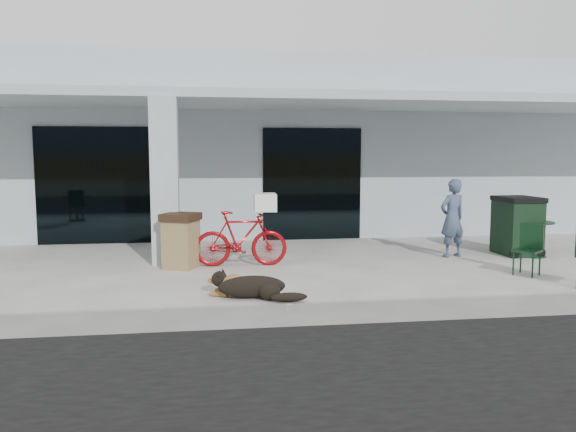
{
  "coord_description": "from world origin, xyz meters",
  "views": [
    {
      "loc": [
        -0.67,
        -8.43,
        2.04
      ],
      "look_at": [
        0.67,
        1.12,
        1.0
      ],
      "focal_mm": 35.0,
      "sensor_mm": 36.0,
      "label": 1
    }
  ],
  "objects": [
    {
      "name": "laundry_basket",
      "position": [
        0.34,
        1.83,
        1.19
      ],
      "size": [
        0.42,
        0.55,
        0.32
      ],
      "primitive_type": "cube",
      "rotation": [
        0.0,
        0.0,
        1.54
      ],
      "color": "white",
      "rests_on": "bicycle"
    },
    {
      "name": "cafe_table_far",
      "position": [
        5.82,
        2.0,
        0.36
      ],
      "size": [
        1.01,
        1.01,
        0.72
      ],
      "primitive_type": null,
      "rotation": [
        0.0,
        0.0,
        -0.41
      ],
      "color": "#12331C",
      "rests_on": "ground"
    },
    {
      "name": "cafe_chair_far_b",
      "position": [
        4.68,
        0.35,
        0.44
      ],
      "size": [
        0.59,
        0.58,
        0.88
      ],
      "primitive_type": null,
      "rotation": [
        0.0,
        0.0,
        -0.9
      ],
      "color": "#12331C",
      "rests_on": "ground"
    },
    {
      "name": "building",
      "position": [
        0.0,
        8.5,
        2.25
      ],
      "size": [
        22.0,
        7.0,
        4.5
      ],
      "primitive_type": "cube",
      "color": "#A9B6C0",
      "rests_on": "ground"
    },
    {
      "name": "dog",
      "position": [
        -0.09,
        -0.54,
        0.19
      ],
      "size": [
        1.17,
        0.81,
        0.37
      ],
      "primitive_type": null,
      "rotation": [
        0.0,
        0.0,
        -0.43
      ],
      "color": "black",
      "rests_on": "ground"
    },
    {
      "name": "trash_receptacle",
      "position": [
        -1.2,
        1.8,
        0.5
      ],
      "size": [
        0.78,
        0.78,
        1.01
      ],
      "primitive_type": null,
      "rotation": [
        0.0,
        0.0,
        -0.41
      ],
      "color": "olive",
      "rests_on": "ground"
    },
    {
      "name": "storefront_glass_left",
      "position": [
        -3.2,
        4.98,
        1.35
      ],
      "size": [
        2.8,
        0.06,
        2.7
      ],
      "primitive_type": "cube",
      "color": "black",
      "rests_on": "ground"
    },
    {
      "name": "bicycle",
      "position": [
        -0.11,
        1.84,
        0.51
      ],
      "size": [
        1.72,
        0.54,
        1.03
      ],
      "primitive_type": "imported",
      "rotation": [
        0.0,
        0.0,
        1.54
      ],
      "color": "#9B0C11",
      "rests_on": "ground"
    },
    {
      "name": "ground",
      "position": [
        0.0,
        0.0,
        0.0
      ],
      "size": [
        80.0,
        80.0,
        0.0
      ],
      "primitive_type": "plane",
      "color": "beige",
      "rests_on": "ground"
    },
    {
      "name": "overhang",
      "position": [
        0.0,
        3.6,
        3.21
      ],
      "size": [
        22.0,
        2.8,
        0.18
      ],
      "primitive_type": "cube",
      "color": "#A9B6C0",
      "rests_on": "column"
    },
    {
      "name": "cup_on_table",
      "position": [
        6.0,
        2.03,
        0.78
      ],
      "size": [
        0.12,
        0.12,
        0.12
      ],
      "primitive_type": "cylinder",
      "rotation": [
        0.0,
        0.0,
        -0.41
      ],
      "color": "white",
      "rests_on": "cafe_table_far"
    },
    {
      "name": "wheeled_bin",
      "position": [
        5.61,
        2.29,
        0.6
      ],
      "size": [
        0.75,
        0.95,
        1.2
      ],
      "primitive_type": null,
      "rotation": [
        0.0,
        0.0,
        0.01
      ],
      "color": "black",
      "rests_on": "ground"
    },
    {
      "name": "column",
      "position": [
        -1.5,
        2.3,
        1.56
      ],
      "size": [
        0.5,
        0.5,
        3.12
      ],
      "primitive_type": "cube",
      "color": "#A9B6C0",
      "rests_on": "ground"
    },
    {
      "name": "person",
      "position": [
        4.16,
        2.2,
        0.79
      ],
      "size": [
        0.66,
        0.53,
        1.58
      ],
      "primitive_type": "imported",
      "rotation": [
        0.0,
        0.0,
        3.44
      ],
      "color": "#3A4962",
      "rests_on": "ground"
    },
    {
      "name": "storefront_glass_right",
      "position": [
        1.8,
        4.98,
        1.35
      ],
      "size": [
        2.4,
        0.06,
        2.7
      ],
      "primitive_type": "cube",
      "color": "black",
      "rests_on": "ground"
    },
    {
      "name": "cup_near_dog",
      "position": [
        0.34,
        -1.32,
        0.05
      ],
      "size": [
        0.1,
        0.1,
        0.1
      ],
      "primitive_type": "cylinder",
      "rotation": [
        0.0,
        0.0,
        0.3
      ],
      "color": "white",
      "rests_on": "ground"
    }
  ]
}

